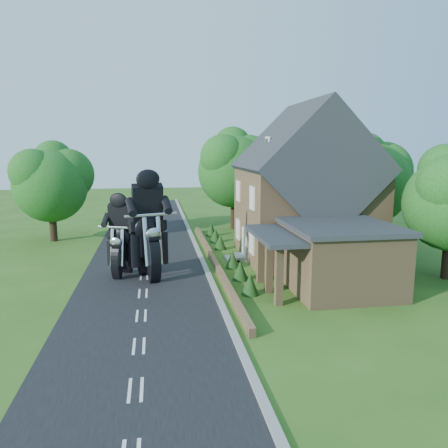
{
  "coord_description": "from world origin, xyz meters",
  "views": [
    {
      "loc": [
        0.74,
        -21.41,
        7.23
      ],
      "look_at": [
        4.73,
        3.68,
        2.8
      ],
      "focal_mm": 35.0,
      "sensor_mm": 36.0,
      "label": 1
    }
  ],
  "objects": [
    {
      "name": "shrub_a",
      "position": [
        5.3,
        -1.0,
        0.55
      ],
      "size": [
        0.9,
        0.9,
        1.1
      ],
      "primitive_type": "cone",
      "color": "#133410",
      "rests_on": "ground"
    },
    {
      "name": "kerb",
      "position": [
        3.65,
        0.0,
        0.06
      ],
      "size": [
        0.3,
        80.0,
        0.12
      ],
      "primitive_type": "cube",
      "color": "gray",
      "rests_on": "ground"
    },
    {
      "name": "shrub_d",
      "position": [
        5.3,
        9.0,
        0.55
      ],
      "size": [
        0.9,
        0.9,
        1.1
      ],
      "primitive_type": "cone",
      "color": "#133410",
      "rests_on": "ground"
    },
    {
      "name": "shrub_c",
      "position": [
        5.3,
        4.0,
        0.55
      ],
      "size": [
        0.9,
        0.9,
        1.1
      ],
      "primitive_type": "cone",
      "color": "#133410",
      "rests_on": "ground"
    },
    {
      "name": "shrub_f",
      "position": [
        5.3,
        14.0,
        0.55
      ],
      "size": [
        0.9,
        0.9,
        1.1
      ],
      "primitive_type": "cone",
      "color": "#133410",
      "rests_on": "ground"
    },
    {
      "name": "shrub_e",
      "position": [
        5.3,
        11.5,
        0.55
      ],
      "size": [
        0.9,
        0.9,
        1.1
      ],
      "primitive_type": "cone",
      "color": "#133410",
      "rests_on": "ground"
    },
    {
      "name": "motorcycle_lead",
      "position": [
        0.32,
        2.5,
        0.91
      ],
      "size": [
        1.1,
        2.02,
        1.83
      ],
      "primitive_type": null,
      "rotation": [
        0.0,
        0.0,
        3.47
      ],
      "color": "black",
      "rests_on": "ground"
    },
    {
      "name": "motorcycle_follow",
      "position": [
        -1.22,
        3.27,
        0.72
      ],
      "size": [
        0.93,
        1.58,
        1.44
      ],
      "primitive_type": null,
      "rotation": [
        0.0,
        0.0,
        2.77
      ],
      "color": "black",
      "rests_on": "ground"
    },
    {
      "name": "ground",
      "position": [
        0.0,
        0.0,
        0.0
      ],
      "size": [
        120.0,
        120.0,
        0.0
      ],
      "primitive_type": "plane",
      "color": "#2D5517",
      "rests_on": "ground"
    },
    {
      "name": "annex",
      "position": [
        9.87,
        -0.8,
        1.77
      ],
      "size": [
        7.05,
        5.94,
        3.44
      ],
      "color": "olive",
      "rests_on": "ground"
    },
    {
      "name": "tree_far_road",
      "position": [
        -6.86,
        14.11,
        4.84
      ],
      "size": [
        6.08,
        5.6,
        7.84
      ],
      "color": "black",
      "rests_on": "ground"
    },
    {
      "name": "tree_behind_house",
      "position": [
        14.18,
        16.14,
        6.23
      ],
      "size": [
        7.81,
        7.2,
        10.08
      ],
      "color": "black",
      "rests_on": "ground"
    },
    {
      "name": "road",
      "position": [
        0.0,
        0.0,
        0.01
      ],
      "size": [
        7.0,
        80.0,
        0.02
      ],
      "primitive_type": "cube",
      "color": "black",
      "rests_on": "ground"
    },
    {
      "name": "tree_house_right",
      "position": [
        16.65,
        8.62,
        5.19
      ],
      "size": [
        6.51,
        6.0,
        8.4
      ],
      "color": "black",
      "rests_on": "ground"
    },
    {
      "name": "house",
      "position": [
        10.49,
        6.0,
        4.34
      ],
      "size": [
        9.54,
        8.64,
        10.24
      ],
      "color": "olive",
      "rests_on": "ground"
    },
    {
      "name": "shrub_b",
      "position": [
        5.3,
        1.5,
        0.55
      ],
      "size": [
        0.9,
        0.9,
        1.1
      ],
      "primitive_type": "cone",
      "color": "#133410",
      "rests_on": "ground"
    },
    {
      "name": "tree_behind_left",
      "position": [
        8.16,
        17.13,
        5.73
      ],
      "size": [
        6.94,
        6.4,
        9.16
      ],
      "color": "black",
      "rests_on": "ground"
    },
    {
      "name": "garden_wall",
      "position": [
        4.3,
        5.0,
        0.2
      ],
      "size": [
        0.3,
        22.0,
        0.4
      ],
      "primitive_type": "cube",
      "color": "olive",
      "rests_on": "ground"
    }
  ]
}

